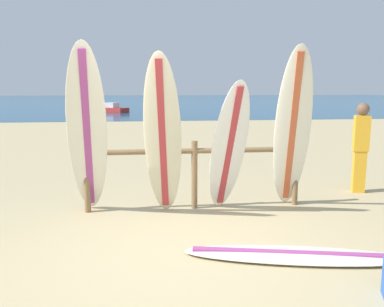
{
  "coord_description": "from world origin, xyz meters",
  "views": [
    {
      "loc": [
        -0.33,
        -4.19,
        1.8
      ],
      "look_at": [
        0.44,
        1.96,
        0.79
      ],
      "focal_mm": 37.74,
      "sensor_mm": 36.0,
      "label": 1
    }
  ],
  "objects_px": {
    "surfboard_leaning_left": "(163,137)",
    "surfboard_leaning_center": "(292,130)",
    "surfboard_leaning_far_left": "(87,134)",
    "surfboard_rack": "(194,164)",
    "surfboard_lying_on_sand": "(297,255)",
    "small_boat_offshore": "(112,109)",
    "surfboard_leaning_center_left": "(229,148)",
    "beachgoer_standing": "(361,144)"
  },
  "relations": [
    {
      "from": "beachgoer_standing",
      "to": "small_boat_offshore",
      "type": "relative_size",
      "value": 0.59
    },
    {
      "from": "surfboard_leaning_center_left",
      "to": "surfboard_lying_on_sand",
      "type": "distance_m",
      "value": 1.9
    },
    {
      "from": "surfboard_leaning_center",
      "to": "small_boat_offshore",
      "type": "distance_m",
      "value": 25.64
    },
    {
      "from": "surfboard_leaning_left",
      "to": "surfboard_lying_on_sand",
      "type": "height_order",
      "value": "surfboard_leaning_left"
    },
    {
      "from": "surfboard_leaning_left",
      "to": "surfboard_leaning_center",
      "type": "relative_size",
      "value": 0.95
    },
    {
      "from": "surfboard_rack",
      "to": "small_boat_offshore",
      "type": "bearing_deg",
      "value": 96.86
    },
    {
      "from": "beachgoer_standing",
      "to": "surfboard_rack",
      "type": "bearing_deg",
      "value": -168.71
    },
    {
      "from": "surfboard_leaning_center_left",
      "to": "beachgoer_standing",
      "type": "height_order",
      "value": "surfboard_leaning_center_left"
    },
    {
      "from": "surfboard_leaning_left",
      "to": "beachgoer_standing",
      "type": "height_order",
      "value": "surfboard_leaning_left"
    },
    {
      "from": "surfboard_rack",
      "to": "surfboard_leaning_far_left",
      "type": "height_order",
      "value": "surfboard_leaning_far_left"
    },
    {
      "from": "surfboard_leaning_far_left",
      "to": "surfboard_lying_on_sand",
      "type": "xyz_separation_m",
      "value": [
        2.35,
        -1.63,
        -1.15
      ]
    },
    {
      "from": "surfboard_rack",
      "to": "surfboard_leaning_left",
      "type": "relative_size",
      "value": 1.43
    },
    {
      "from": "surfboard_leaning_far_left",
      "to": "surfboard_leaning_left",
      "type": "xyz_separation_m",
      "value": [
        1.01,
        -0.05,
        -0.05
      ]
    },
    {
      "from": "surfboard_leaning_center",
      "to": "small_boat_offshore",
      "type": "height_order",
      "value": "surfboard_leaning_center"
    },
    {
      "from": "surfboard_leaning_center_left",
      "to": "surfboard_leaning_center",
      "type": "height_order",
      "value": "surfboard_leaning_center"
    },
    {
      "from": "surfboard_leaning_far_left",
      "to": "small_boat_offshore",
      "type": "relative_size",
      "value": 0.9
    },
    {
      "from": "surfboard_lying_on_sand",
      "to": "small_boat_offshore",
      "type": "height_order",
      "value": "small_boat_offshore"
    },
    {
      "from": "beachgoer_standing",
      "to": "small_boat_offshore",
      "type": "bearing_deg",
      "value": 103.74
    },
    {
      "from": "surfboard_leaning_center",
      "to": "surfboard_lying_on_sand",
      "type": "height_order",
      "value": "surfboard_leaning_center"
    },
    {
      "from": "surfboard_lying_on_sand",
      "to": "beachgoer_standing",
      "type": "bearing_deg",
      "value": 50.3
    },
    {
      "from": "surfboard_leaning_center",
      "to": "small_boat_offshore",
      "type": "relative_size",
      "value": 0.91
    },
    {
      "from": "surfboard_leaning_far_left",
      "to": "surfboard_lying_on_sand",
      "type": "height_order",
      "value": "surfboard_leaning_far_left"
    },
    {
      "from": "surfboard_rack",
      "to": "small_boat_offshore",
      "type": "distance_m",
      "value": 25.17
    },
    {
      "from": "surfboard_rack",
      "to": "surfboard_leaning_far_left",
      "type": "relative_size",
      "value": 1.37
    },
    {
      "from": "beachgoer_standing",
      "to": "surfboard_leaning_center_left",
      "type": "bearing_deg",
      "value": -159.74
    },
    {
      "from": "beachgoer_standing",
      "to": "small_boat_offshore",
      "type": "distance_m",
      "value": 25.12
    },
    {
      "from": "small_boat_offshore",
      "to": "surfboard_leaning_center",
      "type": "bearing_deg",
      "value": -80.12
    },
    {
      "from": "surfboard_leaning_center_left",
      "to": "surfboard_leaning_center",
      "type": "xyz_separation_m",
      "value": [
        0.95,
        0.07,
        0.23
      ]
    },
    {
      "from": "surfboard_rack",
      "to": "surfboard_leaning_left",
      "type": "distance_m",
      "value": 0.76
    },
    {
      "from": "surfboard_leaning_left",
      "to": "surfboard_leaning_center",
      "type": "xyz_separation_m",
      "value": [
        1.88,
        0.1,
        0.06
      ]
    },
    {
      "from": "surfboard_rack",
      "to": "surfboard_leaning_center",
      "type": "xyz_separation_m",
      "value": [
        1.39,
        -0.26,
        0.51
      ]
    },
    {
      "from": "surfboard_leaning_left",
      "to": "surfboard_rack",
      "type": "bearing_deg",
      "value": 37.02
    },
    {
      "from": "surfboard_leaning_left",
      "to": "surfboard_lying_on_sand",
      "type": "xyz_separation_m",
      "value": [
        1.34,
        -1.58,
        -1.1
      ]
    },
    {
      "from": "surfboard_rack",
      "to": "surfboard_leaning_far_left",
      "type": "bearing_deg",
      "value": -168.14
    },
    {
      "from": "surfboard_leaning_left",
      "to": "beachgoer_standing",
      "type": "distance_m",
      "value": 3.59
    },
    {
      "from": "surfboard_leaning_center_left",
      "to": "surfboard_leaning_far_left",
      "type": "bearing_deg",
      "value": 179.34
    },
    {
      "from": "surfboard_lying_on_sand",
      "to": "small_boat_offshore",
      "type": "bearing_deg",
      "value": 98.14
    },
    {
      "from": "surfboard_leaning_center_left",
      "to": "surfboard_leaning_center",
      "type": "bearing_deg",
      "value": 4.39
    },
    {
      "from": "surfboard_rack",
      "to": "surfboard_leaning_center_left",
      "type": "xyz_separation_m",
      "value": [
        0.44,
        -0.34,
        0.28
      ]
    },
    {
      "from": "surfboard_lying_on_sand",
      "to": "surfboard_leaning_center",
      "type": "bearing_deg",
      "value": 72.06
    },
    {
      "from": "beachgoer_standing",
      "to": "surfboard_leaning_left",
      "type": "bearing_deg",
      "value": -164.45
    },
    {
      "from": "surfboard_leaning_far_left",
      "to": "beachgoer_standing",
      "type": "bearing_deg",
      "value": 11.48
    }
  ]
}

